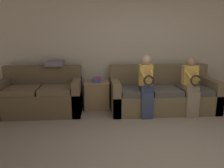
{
  "coord_description": "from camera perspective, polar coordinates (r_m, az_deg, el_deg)",
  "views": [
    {
      "loc": [
        -1.01,
        -2.33,
        1.57
      ],
      "look_at": [
        -0.7,
        1.6,
        0.7
      ],
      "focal_mm": 35.0,
      "sensor_mm": 36.0,
      "label": 1
    }
  ],
  "objects": [
    {
      "name": "wall_back",
      "position": [
        5.13,
        6.98,
        9.02
      ],
      "size": [
        7.74,
        0.06,
        2.55
      ],
      "color": "beige",
      "rests_on": "ground_plane"
    },
    {
      "name": "child_left_seated",
      "position": [
        4.28,
        8.93,
        0.27
      ],
      "size": [
        0.27,
        0.38,
        1.21
      ],
      "color": "#384260",
      "rests_on": "ground_plane"
    },
    {
      "name": "couch_side",
      "position": [
        4.77,
        -17.92,
        -3.11
      ],
      "size": [
        1.64,
        0.86,
        0.95
      ],
      "color": "brown",
      "rests_on": "ground_plane"
    },
    {
      "name": "throw_pillow",
      "position": [
        4.87,
        -14.67,
        5.27
      ],
      "size": [
        0.37,
        0.37,
        0.1
      ],
      "color": "slate",
      "rests_on": "couch_side"
    },
    {
      "name": "child_right_seated",
      "position": [
        4.57,
        19.97,
        -0.17
      ],
      "size": [
        0.3,
        0.37,
        1.16
      ],
      "color": "gray",
      "rests_on": "ground_plane"
    },
    {
      "name": "book_stack",
      "position": [
        4.8,
        -4.01,
        1.14
      ],
      "size": [
        0.18,
        0.3,
        0.09
      ],
      "color": "#33569E",
      "rests_on": "side_shelf"
    },
    {
      "name": "side_shelf",
      "position": [
        4.88,
        -4.03,
        -2.67
      ],
      "size": [
        0.55,
        0.53,
        0.59
      ],
      "color": "#9E7A51",
      "rests_on": "ground_plane"
    },
    {
      "name": "couch_main",
      "position": [
        4.86,
        12.87,
        -2.76
      ],
      "size": [
        2.21,
        0.96,
        0.95
      ],
      "color": "brown",
      "rests_on": "ground_plane"
    },
    {
      "name": "ground_plane",
      "position": [
        2.99,
        17.12,
        -19.9
      ],
      "size": [
        14.0,
        14.0,
        0.0
      ],
      "primitive_type": "plane",
      "color": "gray"
    }
  ]
}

